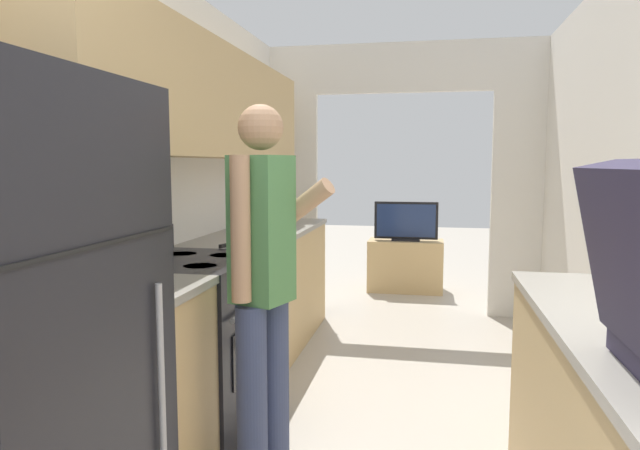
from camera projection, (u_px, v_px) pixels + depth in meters
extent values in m
cube|color=white|center=(98.00, 196.00, 2.71)|extent=(0.06, 6.97, 2.50)
cube|color=tan|center=(209.00, 102.00, 3.54)|extent=(0.32, 3.18, 0.68)
cube|color=white|center=(284.00, 202.00, 5.55)|extent=(0.65, 0.06, 2.05)
cube|color=white|center=(528.00, 206.00, 5.12)|extent=(0.65, 0.06, 2.05)
cube|color=white|center=(403.00, 67.00, 5.20)|extent=(2.91, 0.06, 0.45)
cube|color=tan|center=(127.00, 396.00, 2.37)|extent=(0.60, 0.54, 0.87)
cube|color=gray|center=(122.00, 290.00, 2.32)|extent=(0.62, 0.55, 0.03)
cube|color=tan|center=(263.00, 292.00, 4.29)|extent=(0.60, 1.89, 0.87)
cube|color=gray|center=(263.00, 232.00, 4.25)|extent=(0.62, 1.90, 0.03)
cube|color=black|center=(5.00, 365.00, 1.64)|extent=(0.66, 0.82, 1.65)
cube|color=black|center=(106.00, 243.00, 1.54)|extent=(0.01, 0.79, 0.01)
cylinder|color=#99999E|center=(162.00, 383.00, 1.85)|extent=(0.02, 0.02, 0.66)
cube|color=black|center=(193.00, 344.00, 3.00)|extent=(0.62, 0.75, 0.91)
cube|color=black|center=(250.00, 348.00, 2.94)|extent=(0.01, 0.51, 0.27)
cylinder|color=#B7B7BC|center=(253.00, 305.00, 2.91)|extent=(0.02, 0.60, 0.02)
cube|color=black|center=(139.00, 244.00, 3.00)|extent=(0.04, 0.75, 0.14)
cylinder|color=#232328|center=(200.00, 266.00, 2.77)|extent=(0.16, 0.16, 0.01)
cylinder|color=#232328|center=(225.00, 255.00, 3.09)|extent=(0.16, 0.16, 0.01)
cylinder|color=#232328|center=(153.00, 264.00, 2.81)|extent=(0.16, 0.16, 0.01)
cylinder|color=#232328|center=(182.00, 254.00, 3.14)|extent=(0.16, 0.16, 0.01)
cylinder|color=#384266|center=(252.00, 402.00, 2.38)|extent=(0.16, 0.16, 0.82)
cylinder|color=#384266|center=(274.00, 388.00, 2.53)|extent=(0.16, 0.16, 0.82)
cube|color=#4C844C|center=(262.00, 229.00, 2.38)|extent=(0.26, 0.26, 0.62)
cylinder|color=tan|center=(241.00, 229.00, 2.25)|extent=(0.10, 0.10, 0.58)
cylinder|color=tan|center=(281.00, 223.00, 2.51)|extent=(0.52, 0.24, 0.40)
sphere|color=tan|center=(261.00, 127.00, 2.34)|extent=(0.19, 0.19, 0.19)
cube|color=tan|center=(405.00, 265.00, 6.30)|extent=(0.81, 0.42, 0.56)
cube|color=black|center=(406.00, 240.00, 6.23)|extent=(0.30, 0.16, 0.02)
cube|color=black|center=(406.00, 220.00, 6.20)|extent=(0.69, 0.04, 0.41)
cube|color=navy|center=(406.00, 221.00, 6.18)|extent=(0.63, 0.01, 0.36)
cube|color=#B7B7BC|center=(236.00, 243.00, 3.55)|extent=(0.11, 0.23, 0.00)
cube|color=black|center=(226.00, 245.00, 3.39)|extent=(0.06, 0.11, 0.02)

